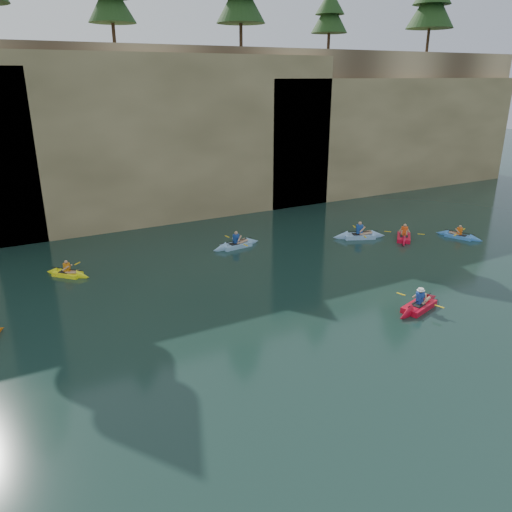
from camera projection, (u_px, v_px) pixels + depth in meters
name	position (u px, v px, depth m)	size (l,w,h in m)	color
ground	(366.00, 390.00, 16.24)	(160.00, 160.00, 0.00)	black
cliff	(119.00, 125.00, 38.97)	(70.00, 16.00, 12.00)	tan
cliff_slab_center	(176.00, 137.00, 33.86)	(24.00, 2.40, 11.40)	tan
cliff_slab_east	(396.00, 134.00, 43.10)	(26.00, 2.40, 9.84)	tan
sea_cave_center	(94.00, 209.00, 32.03)	(3.50, 1.00, 3.20)	black
sea_cave_east	(281.00, 178.00, 38.09)	(5.00, 1.00, 4.50)	black
main_kayaker	(419.00, 306.00, 21.83)	(3.33, 2.15, 1.21)	red
kayaker_ltblue_near	(359.00, 236.00, 31.36)	(3.42, 2.44, 1.33)	#8EBBEE
kayaker_red_far	(404.00, 237.00, 31.17)	(2.87, 2.92, 1.23)	red
kayaker_yellow	(68.00, 273.00, 25.46)	(2.24, 2.30, 1.05)	#FFFD15
kayaker_ltblue_mid	(236.00, 245.00, 29.69)	(3.30, 2.42, 1.23)	#84B5DE
kayaker_blue_east	(459.00, 236.00, 31.43)	(1.94, 2.93, 1.03)	#448EEA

